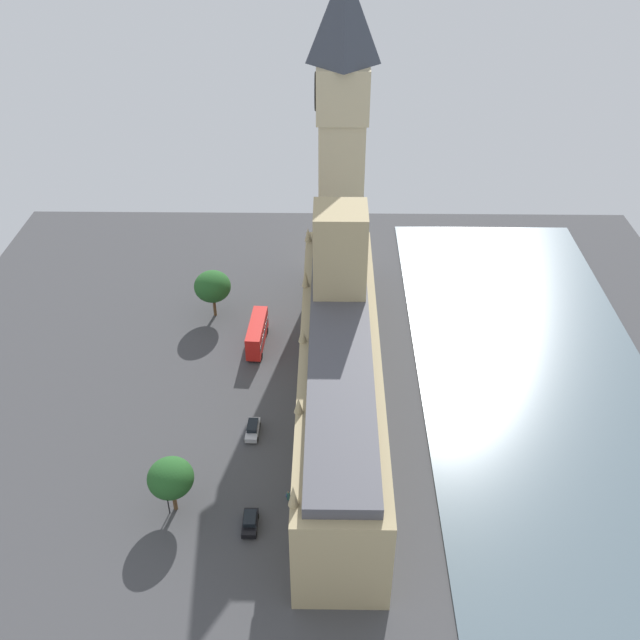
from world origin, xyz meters
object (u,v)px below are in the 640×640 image
(parliament_building, at_px, (339,365))
(double_decker_bus_opposite_hall, at_px, (257,333))
(clock_tower, at_px, (342,135))
(pedestrian_trailing, at_px, (288,496))
(car_silver_far_end, at_px, (253,429))
(street_lamp_near_tower, at_px, (166,490))
(car_black_leading, at_px, (250,522))
(plane_tree_by_river_gate, at_px, (212,286))
(plane_tree_midblock, at_px, (171,478))

(parliament_building, xyz_separation_m, double_decker_bus_opposite_hall, (13.95, -16.29, -6.15))
(clock_tower, bearing_deg, double_decker_bus_opposite_hall, 54.97)
(clock_tower, relative_size, pedestrian_trailing, 38.60)
(clock_tower, distance_m, double_decker_bus_opposite_hall, 37.36)
(car_silver_far_end, xyz_separation_m, street_lamp_near_tower, (9.69, 15.11, 3.54))
(car_black_leading, bearing_deg, double_decker_bus_opposite_hall, -86.90)
(plane_tree_by_river_gate, bearing_deg, car_silver_far_end, 107.59)
(clock_tower, relative_size, double_decker_bus_opposite_hall, 5.51)
(pedestrian_trailing, bearing_deg, plane_tree_midblock, 95.99)
(clock_tower, relative_size, street_lamp_near_tower, 9.23)
(car_silver_far_end, xyz_separation_m, car_black_leading, (-1.22, 17.14, -0.00))
(parliament_building, xyz_separation_m, pedestrian_trailing, (6.88, 18.01, -8.10))
(clock_tower, bearing_deg, pedestrian_trailing, 82.38)
(parliament_building, xyz_separation_m, car_black_leading, (11.61, 22.59, -7.90))
(pedestrian_trailing, xyz_separation_m, plane_tree_midblock, (14.95, 1.81, 5.24))
(clock_tower, height_order, street_lamp_near_tower, clock_tower)
(car_silver_far_end, xyz_separation_m, plane_tree_midblock, (9.00, 14.38, 5.04))
(pedestrian_trailing, bearing_deg, car_black_leading, 133.17)
(car_black_leading, height_order, pedestrian_trailing, car_black_leading)
(parliament_building, xyz_separation_m, plane_tree_midblock, (21.83, 19.82, -2.86))
(plane_tree_midblock, bearing_deg, car_black_leading, 164.85)
(plane_tree_midblock, relative_size, street_lamp_near_tower, 1.34)
(double_decker_bus_opposite_hall, relative_size, plane_tree_midblock, 1.25)
(car_black_leading, height_order, street_lamp_near_tower, street_lamp_near_tower)
(car_silver_far_end, height_order, car_black_leading, same)
(parliament_building, bearing_deg, clock_tower, -90.70)
(plane_tree_by_river_gate, bearing_deg, car_black_leading, 102.90)
(plane_tree_midblock, distance_m, street_lamp_near_tower, 1.80)
(double_decker_bus_opposite_hall, xyz_separation_m, plane_tree_midblock, (7.89, 36.11, 3.29))
(plane_tree_midblock, bearing_deg, street_lamp_near_tower, 46.98)
(clock_tower, height_order, pedestrian_trailing, clock_tower)
(clock_tower, bearing_deg, parliament_building, 89.30)
(clock_tower, distance_m, car_black_leading, 67.39)
(car_silver_far_end, height_order, street_lamp_near_tower, street_lamp_near_tower)
(parliament_building, relative_size, plane_tree_by_river_gate, 7.15)
(pedestrian_trailing, bearing_deg, street_lamp_near_tower, 98.32)
(parliament_building, bearing_deg, car_silver_far_end, 23.00)
(car_black_leading, xyz_separation_m, street_lamp_near_tower, (10.91, -2.04, 3.54))
(clock_tower, relative_size, car_silver_far_end, 12.07)
(parliament_building, bearing_deg, plane_tree_by_river_gate, -48.31)
(double_decker_bus_opposite_hall, distance_m, car_silver_far_end, 21.83)
(street_lamp_near_tower, bearing_deg, car_black_leading, 169.42)
(pedestrian_trailing, height_order, plane_tree_midblock, plane_tree_midblock)
(street_lamp_near_tower, bearing_deg, clock_tower, -111.81)
(plane_tree_midblock, xyz_separation_m, street_lamp_near_tower, (0.68, 0.73, -1.50))
(street_lamp_near_tower, bearing_deg, double_decker_bus_opposite_hall, -103.09)
(parliament_building, distance_m, car_black_leading, 26.60)
(car_silver_far_end, xyz_separation_m, pedestrian_trailing, (-5.94, 12.57, -0.21))
(double_decker_bus_opposite_hall, height_order, car_black_leading, double_decker_bus_opposite_hall)
(car_silver_far_end, distance_m, street_lamp_near_tower, 18.29)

